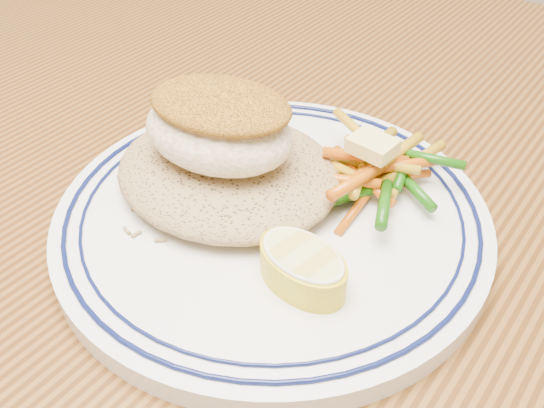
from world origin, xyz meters
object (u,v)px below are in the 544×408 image
(plate, at_px, (272,217))
(fish_fillet, at_px, (219,125))
(lemon_wedge, at_px, (303,266))
(rice_pilaf, at_px, (228,168))
(vegetable_pile, at_px, (368,171))
(dining_table, at_px, (291,277))

(plate, height_order, fish_fillet, fish_fillet)
(plate, height_order, lemon_wedge, lemon_wedge)
(rice_pilaf, relative_size, vegetable_pile, 1.38)
(plate, relative_size, lemon_wedge, 4.48)
(dining_table, height_order, rice_pilaf, rice_pilaf)
(vegetable_pile, xyz_separation_m, lemon_wedge, (0.01, -0.10, -0.00))
(dining_table, xyz_separation_m, fish_fillet, (-0.03, -0.05, 0.16))
(rice_pilaf, xyz_separation_m, lemon_wedge, (0.09, -0.04, -0.00))
(plate, bearing_deg, lemon_wedge, -38.34)
(plate, xyz_separation_m, fish_fillet, (-0.04, 0.00, 0.05))
(fish_fillet, bearing_deg, vegetable_pile, 35.80)
(dining_table, distance_m, lemon_wedge, 0.17)
(fish_fillet, bearing_deg, lemon_wedge, -23.59)
(lemon_wedge, bearing_deg, dining_table, 127.28)
(vegetable_pile, relative_size, lemon_wedge, 1.79)
(dining_table, bearing_deg, rice_pilaf, -118.17)
(plate, bearing_deg, rice_pilaf, 174.98)
(plate, relative_size, fish_fillet, 2.53)
(rice_pilaf, relative_size, fish_fillet, 1.40)
(fish_fillet, relative_size, lemon_wedge, 1.77)
(dining_table, distance_m, vegetable_pile, 0.14)
(vegetable_pile, bearing_deg, lemon_wedge, -81.63)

